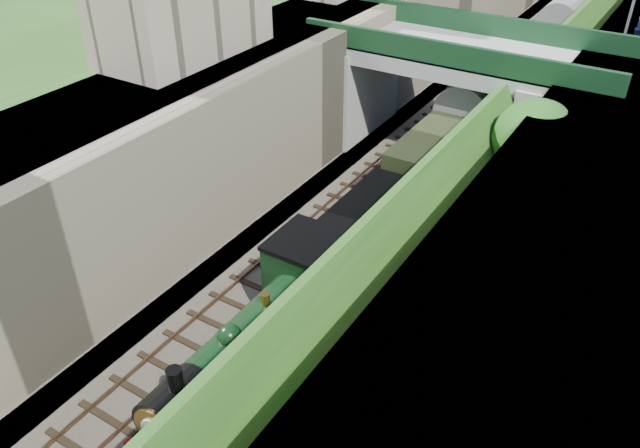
% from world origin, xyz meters
% --- Properties ---
extents(trackbed, '(10.00, 90.00, 0.20)m').
position_xyz_m(trackbed, '(0.00, 20.00, 0.10)').
color(trackbed, '#473F38').
rests_on(trackbed, ground).
extents(retaining_wall, '(1.00, 90.00, 7.00)m').
position_xyz_m(retaining_wall, '(-5.50, 20.00, 3.50)').
color(retaining_wall, '#756B56').
rests_on(retaining_wall, ground).
extents(street_plateau_left, '(6.00, 90.00, 7.00)m').
position_xyz_m(street_plateau_left, '(-9.00, 20.00, 3.50)').
color(street_plateau_left, '#262628').
rests_on(street_plateau_left, ground).
extents(street_plateau_right, '(8.00, 90.00, 6.25)m').
position_xyz_m(street_plateau_right, '(9.50, 20.00, 3.12)').
color(street_plateau_right, '#262628').
rests_on(street_plateau_right, ground).
extents(embankment_slope, '(4.61, 90.00, 6.36)m').
position_xyz_m(embankment_slope, '(4.92, 19.12, 2.63)').
color(embankment_slope, '#1E4714').
rests_on(embankment_slope, ground).
extents(track_left, '(2.50, 90.00, 0.20)m').
position_xyz_m(track_left, '(-2.00, 20.00, 0.25)').
color(track_left, black).
rests_on(track_left, trackbed).
extents(track_right, '(2.50, 90.00, 0.20)m').
position_xyz_m(track_right, '(1.20, 20.00, 0.25)').
color(track_right, black).
rests_on(track_right, trackbed).
extents(road_bridge, '(16.00, 6.40, 7.25)m').
position_xyz_m(road_bridge, '(0.94, 24.00, 4.08)').
color(road_bridge, gray).
rests_on(road_bridge, ground).
extents(building_near, '(4.00, 8.00, 4.00)m').
position_xyz_m(building_near, '(-9.50, 14.00, 9.00)').
color(building_near, gray).
rests_on(building_near, street_plateau_left).
extents(tree, '(3.60, 3.80, 6.60)m').
position_xyz_m(tree, '(5.91, 18.25, 4.65)').
color(tree, black).
rests_on(tree, ground).
extents(locomotive, '(3.10, 10.22, 3.83)m').
position_xyz_m(locomotive, '(1.20, 4.92, 1.89)').
color(locomotive, black).
rests_on(locomotive, trackbed).
extents(tender, '(2.70, 6.00, 3.05)m').
position_xyz_m(tender, '(1.20, 12.29, 1.62)').
color(tender, black).
rests_on(tender, trackbed).
extents(coach_front, '(2.90, 18.00, 3.70)m').
position_xyz_m(coach_front, '(1.20, 24.89, 2.05)').
color(coach_front, black).
rests_on(coach_front, trackbed).
extents(coach_middle, '(2.90, 18.00, 3.70)m').
position_xyz_m(coach_middle, '(1.20, 43.69, 2.05)').
color(coach_middle, black).
rests_on(coach_middle, trackbed).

